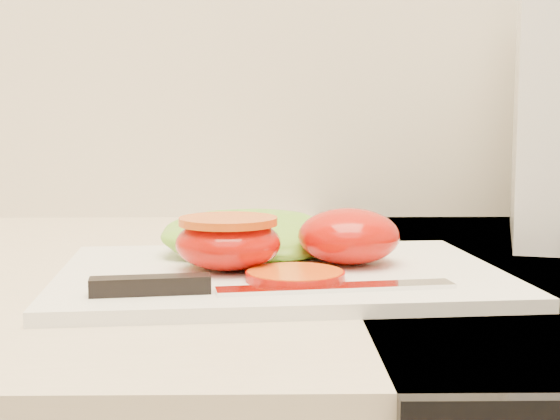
{
  "coord_description": "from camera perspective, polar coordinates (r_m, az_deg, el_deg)",
  "views": [
    {
      "loc": [
        0.11,
        1.0,
        1.06
      ],
      "look_at": [
        0.12,
        1.61,
        0.99
      ],
      "focal_mm": 50.0,
      "sensor_mm": 36.0,
      "label": 1
    }
  ],
  "objects": [
    {
      "name": "tomato_half_cut",
      "position": [
        0.61,
        -3.81,
        -2.27
      ],
      "size": [
        0.08,
        0.08,
        0.04
      ],
      "color": "red",
      "rests_on": "cutting_board"
    },
    {
      "name": "knife",
      "position": [
        0.53,
        -4.07,
        -5.57
      ],
      "size": [
        0.25,
        0.05,
        0.01
      ],
      "rotation": [
        0.0,
        0.0,
        0.15
      ],
      "color": "silver",
      "rests_on": "cutting_board"
    },
    {
      "name": "tomato_half_dome",
      "position": [
        0.63,
        5.05,
        -1.91
      ],
      "size": [
        0.08,
        0.08,
        0.05
      ],
      "primitive_type": "ellipsoid",
      "color": "red",
      "rests_on": "cutting_board"
    },
    {
      "name": "tomato_slice_0",
      "position": [
        0.57,
        1.12,
        -4.81
      ],
      "size": [
        0.07,
        0.07,
        0.01
      ],
      "primitive_type": "cylinder",
      "color": "#D85E0D",
      "rests_on": "cutting_board"
    },
    {
      "name": "lettuce_leaf_0",
      "position": [
        0.68,
        -1.82,
        -1.89
      ],
      "size": [
        0.19,
        0.15,
        0.03
      ],
      "primitive_type": "ellipsoid",
      "rotation": [
        0.0,
        0.0,
        0.29
      ],
      "color": "#77C433",
      "rests_on": "cutting_board"
    },
    {
      "name": "cutting_board",
      "position": [
        0.61,
        0.01,
        -4.75
      ],
      "size": [
        0.36,
        0.28,
        0.01
      ],
      "primitive_type": "cube",
      "rotation": [
        0.0,
        0.0,
        0.09
      ],
      "color": "white",
      "rests_on": "counter"
    },
    {
      "name": "lettuce_leaf_1",
      "position": [
        0.69,
        1.69,
        -2.01
      ],
      "size": [
        0.14,
        0.12,
        0.03
      ],
      "primitive_type": "ellipsoid",
      "rotation": [
        0.0,
        0.0,
        0.4
      ],
      "color": "#77C433",
      "rests_on": "cutting_board"
    }
  ]
}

